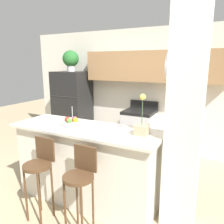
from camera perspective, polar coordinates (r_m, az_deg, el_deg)
ground_plane at (r=3.28m, az=-6.50°, el=-21.67°), size 14.00×14.00×0.00m
wall_back at (r=4.61m, az=8.89°, el=7.85°), size 5.60×0.38×2.55m
pillar_right at (r=2.46m, az=18.42°, el=-1.30°), size 0.38×0.33×2.55m
counter_bar at (r=3.02m, az=-6.76°, el=-13.41°), size 2.00×0.70×1.04m
refrigerator at (r=5.21m, az=-10.24°, el=1.20°), size 0.75×0.67×1.66m
stove_range at (r=4.57m, az=7.07°, el=-5.10°), size 0.61×0.59×1.07m
bar_stool_left at (r=2.76m, az=-18.36°, el=-13.54°), size 0.33×0.33×0.99m
bar_stool_right at (r=2.42m, az=-8.26°, el=-16.89°), size 0.33×0.33×0.99m
potted_plant_on_fridge at (r=5.11m, az=-10.73°, el=13.34°), size 0.36×0.36×0.46m
orchid_vase at (r=2.53m, az=7.80°, el=-3.61°), size 0.15×0.15×0.47m
fruit_bowl at (r=2.95m, az=-10.53°, el=-2.62°), size 0.25×0.25×0.11m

